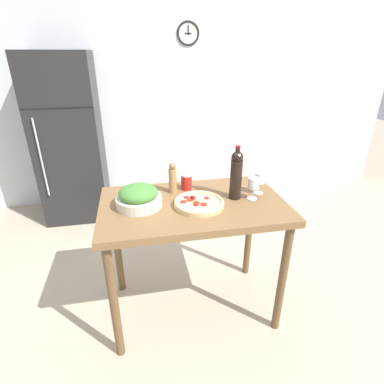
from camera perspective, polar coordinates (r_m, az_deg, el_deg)
name	(u,v)px	position (r m, az deg, el deg)	size (l,w,h in m)	color
ground_plane	(193,306)	(2.57, 0.17, -20.82)	(14.00, 14.00, 0.00)	#BCAD93
wall_back	(160,100)	(3.96, -6.14, 17.03)	(6.40, 0.08, 2.60)	silver
refrigerator	(70,140)	(3.73, -22.29, 9.07)	(0.70, 0.65, 1.87)	black
prep_counter	(193,217)	(2.06, 0.20, -4.86)	(1.24, 0.74, 0.93)	brown
wine_bottle	(236,174)	(2.02, 8.42, 3.41)	(0.08, 0.08, 0.37)	black
wine_glass_near	(253,184)	(2.05, 11.60, 1.45)	(0.07, 0.07, 0.15)	silver
wine_glass_far	(260,179)	(2.15, 12.77, 2.40)	(0.07, 0.07, 0.15)	silver
pepper_mill	(173,178)	(2.12, -3.70, 2.61)	(0.06, 0.06, 0.22)	#AD7F51
salad_bowl	(139,197)	(1.96, -10.12, -0.95)	(0.30, 0.30, 0.15)	silver
homemade_pizza	(199,203)	(1.96, 1.33, -2.11)	(0.33, 0.33, 0.04)	#DBC189
salt_canister	(186,182)	(2.18, -1.07, 2.00)	(0.08, 0.08, 0.12)	#B2231E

